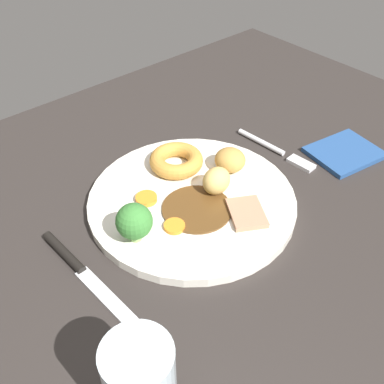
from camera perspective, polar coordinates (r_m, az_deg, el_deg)
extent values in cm
cube|color=#2B2623|center=(65.16, -1.75, -4.82)|extent=(120.00, 84.00, 3.60)
cylinder|color=silver|center=(65.94, 0.00, -1.12)|extent=(29.94, 29.94, 1.40)
cylinder|color=#563819|center=(63.47, 0.62, -2.10)|extent=(9.82, 9.82, 0.30)
cube|color=tan|center=(62.91, 6.85, -2.63)|extent=(7.01, 7.54, 0.80)
torus|color=#C68938|center=(70.41, -1.98, 3.98)|extent=(8.32, 8.32, 2.36)
ellipsoid|color=#BC8C42|center=(69.68, 4.79, 4.02)|extent=(5.29, 5.40, 3.58)
ellipsoid|color=#D8B260|center=(65.04, 3.26, 1.29)|extent=(4.72, 4.06, 4.10)
cylinder|color=orange|center=(65.08, -5.74, -0.81)|extent=(3.10, 3.10, 0.70)
cylinder|color=orange|center=(60.86, -2.22, -4.31)|extent=(2.87, 2.87, 0.54)
cylinder|color=#8CB766|center=(59.50, -7.04, -5.33)|extent=(1.49, 1.49, 1.51)
sphere|color=#387A33|center=(57.79, -7.24, -3.67)|extent=(4.76, 4.76, 4.76)
cylinder|color=silver|center=(79.08, 8.64, 6.22)|extent=(1.51, 9.54, 0.90)
cube|color=silver|center=(75.61, 13.50, 3.51)|extent=(2.28, 4.62, 0.60)
cylinder|color=black|center=(61.35, -15.73, -7.28)|extent=(1.58, 8.55, 1.20)
cube|color=silver|center=(56.25, -10.80, -12.67)|extent=(2.17, 10.57, 0.40)
cube|color=navy|center=(79.85, 18.56, 4.70)|extent=(12.37, 10.74, 0.80)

